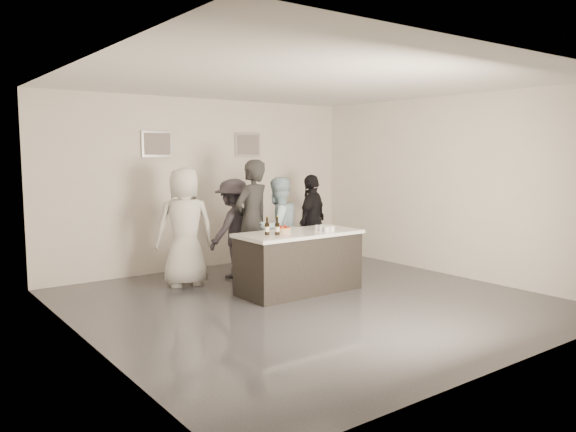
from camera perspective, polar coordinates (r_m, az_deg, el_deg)
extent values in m
plane|color=#3D3D42|center=(7.89, 2.19, -8.66)|extent=(6.00, 6.00, 0.00)
plane|color=white|center=(7.67, 2.29, 13.51)|extent=(6.00, 6.00, 0.00)
cube|color=silver|center=(10.14, -8.48, 3.25)|extent=(6.00, 0.04, 3.00)
cube|color=silver|center=(5.64, 21.76, 0.30)|extent=(6.00, 0.04, 3.00)
cube|color=silver|center=(6.22, -19.83, 0.92)|extent=(0.04, 6.00, 3.00)
cube|color=silver|center=(9.80, 16.04, 2.96)|extent=(0.04, 6.00, 3.00)
cube|color=#B2B2B7|center=(9.71, -13.18, 7.14)|extent=(0.54, 0.04, 0.44)
cube|color=#B2B2B7|center=(10.56, -4.12, 7.23)|extent=(0.54, 0.04, 0.44)
cube|color=white|center=(8.32, 1.13, -4.68)|extent=(1.86, 0.86, 0.90)
cylinder|color=orange|center=(8.05, -0.51, -1.54)|extent=(0.23, 0.23, 0.08)
cylinder|color=black|center=(7.90, -2.14, -1.02)|extent=(0.07, 0.07, 0.26)
cylinder|color=black|center=(7.89, -1.09, -1.02)|extent=(0.07, 0.07, 0.26)
cube|color=orange|center=(8.37, 3.74, -1.23)|extent=(0.19, 0.30, 0.08)
cube|color=pink|center=(7.81, 0.21, -2.04)|extent=(0.24, 0.08, 0.01)
imported|color=black|center=(8.90, -3.67, -0.53)|extent=(0.81, 0.65, 1.95)
imported|color=#A1C2D2|center=(9.07, -1.03, -1.29)|extent=(0.86, 0.70, 1.67)
imported|color=silver|center=(8.77, -10.44, -1.10)|extent=(1.01, 0.78, 1.84)
imported|color=black|center=(10.09, 2.45, -0.50)|extent=(1.05, 0.83, 1.67)
imported|color=#343039|center=(9.30, -5.51, -1.24)|extent=(1.20, 0.93, 1.63)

